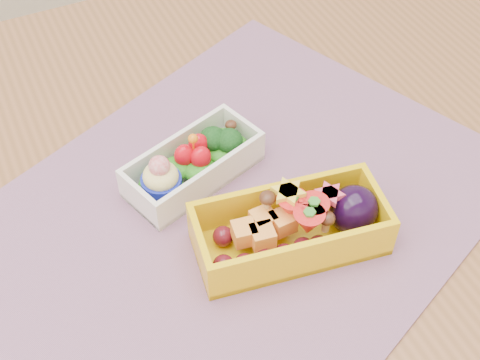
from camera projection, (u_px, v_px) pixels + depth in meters
name	position (u px, v px, depth m)	size (l,w,h in m)	color
table	(242.00, 235.00, 0.77)	(1.20, 0.80, 0.75)	brown
placemat	(235.00, 211.00, 0.67)	(0.53, 0.41, 0.00)	gray
bento_white	(193.00, 164.00, 0.68)	(0.16, 0.11, 0.06)	white
bento_yellow	(295.00, 227.00, 0.62)	(0.19, 0.11, 0.06)	yellow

